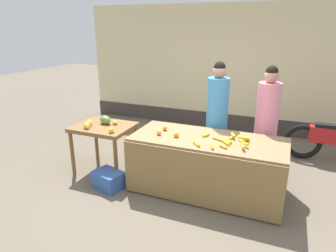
# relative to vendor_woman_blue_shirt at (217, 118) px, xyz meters

# --- Properties ---
(ground_plane) EXTENTS (24.00, 24.00, 0.00)m
(ground_plane) POSITION_rel_vendor_woman_blue_shirt_xyz_m (-0.27, -0.71, -0.92)
(ground_plane) COLOR #665B4C
(market_wall_back) EXTENTS (7.07, 0.23, 2.81)m
(market_wall_back) POSITION_rel_vendor_woman_blue_shirt_xyz_m (-0.27, 2.30, 0.46)
(market_wall_back) COLOR beige
(market_wall_back) RESTS_ON ground
(fruit_stall_counter) EXTENTS (2.16, 0.94, 0.83)m
(fruit_stall_counter) POSITION_rel_vendor_woman_blue_shirt_xyz_m (0.05, -0.72, -0.50)
(fruit_stall_counter) COLOR olive
(fruit_stall_counter) RESTS_ON ground
(side_table_wooden) EXTENTS (0.92, 0.75, 0.80)m
(side_table_wooden) POSITION_rel_vendor_woman_blue_shirt_xyz_m (-1.69, -0.71, -0.23)
(side_table_wooden) COLOR brown
(side_table_wooden) RESTS_ON ground
(banana_bunch_pile) EXTENTS (0.72, 0.61, 0.07)m
(banana_bunch_pile) POSITION_rel_vendor_woman_blue_shirt_xyz_m (0.32, -0.78, -0.06)
(banana_bunch_pile) COLOR yellow
(banana_bunch_pile) RESTS_ON fruit_stall_counter
(orange_pile) EXTENTS (0.33, 0.29, 0.07)m
(orange_pile) POSITION_rel_vendor_woman_blue_shirt_xyz_m (-0.55, -0.77, -0.05)
(orange_pile) COLOR orange
(orange_pile) RESTS_ON fruit_stall_counter
(mango_papaya_pile) EXTENTS (0.63, 0.49, 0.14)m
(mango_papaya_pile) POSITION_rel_vendor_woman_blue_shirt_xyz_m (-1.73, -0.71, -0.06)
(mango_papaya_pile) COLOR yellow
(mango_papaya_pile) RESTS_ON side_table_wooden
(vendor_woman_blue_shirt) EXTENTS (0.34, 0.34, 1.82)m
(vendor_woman_blue_shirt) POSITION_rel_vendor_woman_blue_shirt_xyz_m (0.00, 0.00, 0.00)
(vendor_woman_blue_shirt) COLOR #33333D
(vendor_woman_blue_shirt) RESTS_ON ground
(vendor_woman_pink_shirt) EXTENTS (0.34, 0.34, 1.79)m
(vendor_woman_pink_shirt) POSITION_rel_vendor_woman_blue_shirt_xyz_m (0.76, 0.03, -0.02)
(vendor_woman_pink_shirt) COLOR #33333D
(vendor_woman_pink_shirt) RESTS_ON ground
(parked_motorcycle) EXTENTS (1.60, 0.18, 0.88)m
(parked_motorcycle) POSITION_rel_vendor_woman_blue_shirt_xyz_m (1.84, 1.07, -0.52)
(parked_motorcycle) COLOR black
(parked_motorcycle) RESTS_ON ground
(produce_crate) EXTENTS (0.51, 0.42, 0.26)m
(produce_crate) POSITION_rel_vendor_woman_blue_shirt_xyz_m (-1.33, -1.19, -0.79)
(produce_crate) COLOR #3359A5
(produce_crate) RESTS_ON ground
(produce_sack) EXTENTS (0.45, 0.42, 0.55)m
(produce_sack) POSITION_rel_vendor_woman_blue_shirt_xyz_m (-0.98, 0.00, -0.65)
(produce_sack) COLOR tan
(produce_sack) RESTS_ON ground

